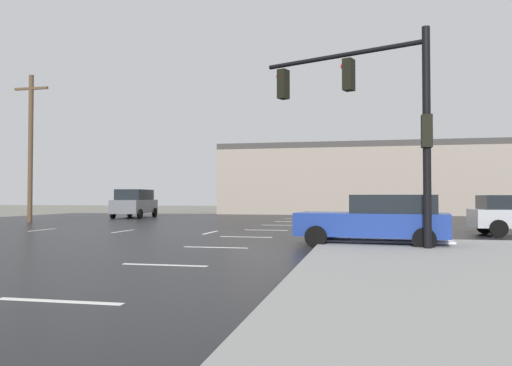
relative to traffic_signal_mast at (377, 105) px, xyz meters
name	(u,v)px	position (x,y,z in m)	size (l,w,h in m)	color
ground_plane	(257,234)	(-4.75, 5.60, -4.20)	(120.00, 120.00, 0.00)	slate
road_asphalt	(257,234)	(-4.75, 5.60, -4.19)	(44.00, 44.00, 0.02)	black
snow_strip_curbside	(385,240)	(0.25, 1.60, -4.03)	(4.00, 1.60, 0.06)	white
lane_markings	(280,236)	(-3.54, 4.22, -4.17)	(36.15, 36.15, 0.01)	silver
traffic_signal_mast	(377,105)	(0.00, 0.00, 0.00)	(4.89, 2.18, 6.09)	black
strip_building_background	(382,179)	(1.21, 30.84, -1.16)	(27.93, 8.00, 6.08)	gray
sedan_blue	(377,219)	(0.00, 0.81, -3.34)	(4.67, 2.41, 1.58)	navy
suv_grey	(135,203)	(-16.67, 19.17, -3.11)	(2.54, 4.97, 2.03)	slate
utility_pole_far	(31,145)	(-19.86, 11.73, 0.42)	(2.20, 0.28, 8.82)	brown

